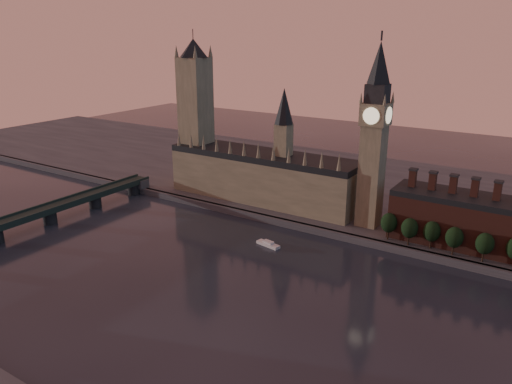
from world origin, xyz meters
TOP-DOWN VIEW (x-y plane):
  - ground at (0.00, 0.00)m, footprint 900.00×900.00m
  - north_bank at (0.00, 178.04)m, footprint 900.00×182.00m
  - palace_of_westminster at (-64.41, 114.91)m, footprint 130.00×30.30m
  - victoria_tower at (-120.00, 115.00)m, footprint 24.00×24.00m
  - big_ben at (10.00, 110.00)m, footprint 15.00×15.00m
  - chimney_block at (80.00, 110.00)m, footprint 110.00×25.00m
  - embankment_tree_0 at (26.78, 95.19)m, footprint 8.60×8.60m
  - embankment_tree_1 at (38.29, 93.67)m, footprint 8.60×8.60m
  - embankment_tree_2 at (49.16, 95.37)m, footprint 8.60×8.60m
  - embankment_tree_3 at (60.53, 93.63)m, footprint 8.60×8.60m
  - embankment_tree_4 at (74.56, 93.67)m, footprint 8.60×8.60m
  - westminster_bridge at (-155.00, -2.70)m, footprint 14.00×200.00m
  - river_boat at (-27.25, 60.47)m, footprint 14.56×6.58m

SIDE VIEW (x-z plane):
  - ground at x=0.00m, z-range 0.00..0.00m
  - river_boat at x=-27.25m, z-range -0.33..2.48m
  - north_bank at x=0.00m, z-range 0.00..4.00m
  - westminster_bridge at x=-155.00m, z-range 1.66..13.21m
  - embankment_tree_0 at x=26.78m, z-range 6.03..20.91m
  - embankment_tree_1 at x=38.29m, z-range 6.03..20.91m
  - embankment_tree_2 at x=49.16m, z-range 6.03..20.91m
  - embankment_tree_3 at x=60.53m, z-range 6.03..20.91m
  - embankment_tree_4 at x=74.56m, z-range 6.03..20.91m
  - chimney_block at x=80.00m, z-range -0.68..36.32m
  - palace_of_westminster at x=-64.41m, z-range -15.37..58.63m
  - big_ben at x=10.00m, z-range 3.33..110.33m
  - victoria_tower at x=-120.00m, z-range 5.09..113.09m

